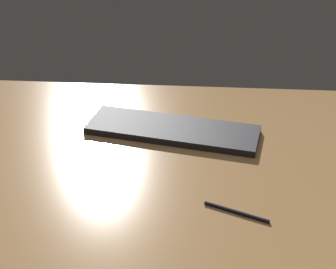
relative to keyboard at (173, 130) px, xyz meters
The scene contains 3 objects.
desk 13.60cm from the keyboard, 110.14° to the right, with size 140.00×84.00×2.00cm, color olive.
keyboard is the anchor object (origin of this frame).
pen 35.57cm from the keyboard, 64.52° to the right, with size 0.75×0.75×14.08cm, color black.
Camera 1 is at (11.90, -102.07, 68.74)cm, focal length 54.09 mm.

